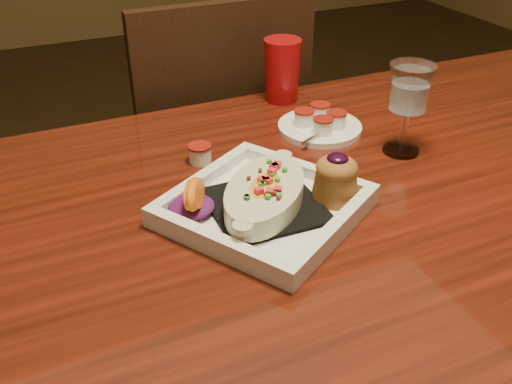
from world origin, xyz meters
name	(u,v)px	position (x,y,z in m)	size (l,w,h in m)	color
table	(350,260)	(0.00, 0.00, 0.65)	(1.50, 0.90, 0.75)	maroon
chair_far	(211,162)	(0.00, 0.63, 0.51)	(0.42, 0.42, 0.93)	black
plate	(273,198)	(-0.12, 0.04, 0.78)	(0.33, 0.33, 0.08)	white
goblet	(409,93)	(0.16, 0.12, 0.86)	(0.07, 0.07, 0.15)	silver
saucer	(320,125)	(0.08, 0.24, 0.76)	(0.15, 0.15, 0.10)	white
creamer_loose	(200,153)	(-0.16, 0.22, 0.77)	(0.04, 0.04, 0.03)	white
red_tumbler	(282,71)	(0.08, 0.40, 0.81)	(0.07, 0.07, 0.12)	#A50B10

